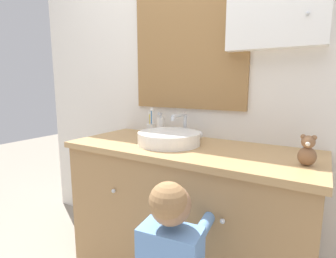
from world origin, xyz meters
The scene contains 6 objects.
wall_back centered at (0.02, 0.62, 1.29)m, with size 3.20×0.18×2.50m.
vanity_counter centered at (0.00, 0.30, 0.43)m, with size 1.44×0.59×0.87m.
sink_basin centered at (-0.12, 0.30, 0.91)m, with size 0.37×0.42×0.17m.
toothbrush_holder centered at (-0.39, 0.50, 0.91)m, with size 0.06×0.06×0.19m.
soap_dispenser centered at (-0.31, 0.50, 0.93)m, with size 0.05×0.05×0.16m.
teddy_bear centered at (0.62, 0.25, 0.93)m, with size 0.08×0.07×0.14m.
Camera 1 is at (0.67, -1.03, 1.22)m, focal length 28.00 mm.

